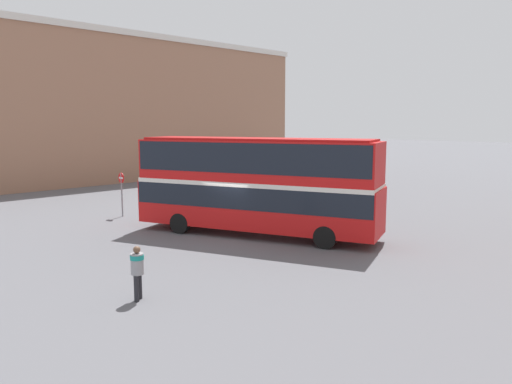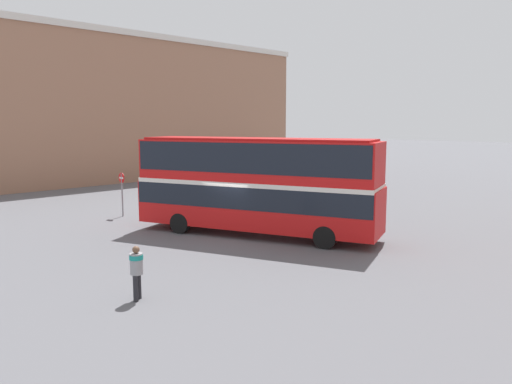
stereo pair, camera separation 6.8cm
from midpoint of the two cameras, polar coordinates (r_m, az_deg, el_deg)
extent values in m
plane|color=#5B5B60|center=(23.15, -2.21, -4.97)|extent=(240.00, 240.00, 0.00)
cube|color=#9E7056|center=(48.70, -16.44, 8.84)|extent=(9.55, 38.35, 12.37)
cube|color=silver|center=(49.25, -16.75, 16.34)|extent=(9.85, 38.65, 0.50)
cube|color=red|center=(22.93, 0.08, -1.48)|extent=(11.50, 6.46, 2.02)
cube|color=red|center=(22.69, 0.09, 3.47)|extent=(11.31, 6.32, 1.95)
cube|color=black|center=(22.86, 0.08, -0.36)|extent=(11.40, 6.44, 0.99)
cube|color=black|center=(22.67, 0.09, 4.06)|extent=(11.16, 6.29, 1.33)
cube|color=silver|center=(22.78, 0.09, 1.10)|extent=(11.40, 6.44, 0.20)
cube|color=#A91111|center=(22.63, 0.09, 6.07)|extent=(10.77, 5.97, 0.10)
cylinder|color=black|center=(22.96, 9.57, -3.96)|extent=(1.01, 0.63, 0.97)
cylinder|color=black|center=(20.84, 7.98, -5.15)|extent=(1.01, 0.63, 0.97)
cylinder|color=black|center=(25.62, -5.84, -2.64)|extent=(1.01, 0.63, 0.97)
cylinder|color=black|center=(23.73, -8.58, -3.54)|extent=(1.01, 0.63, 0.97)
cylinder|color=#232328|center=(15.18, -13.46, -10.67)|extent=(0.15, 0.15, 0.79)
cylinder|color=#232328|center=(15.40, -13.13, -10.39)|extent=(0.15, 0.15, 0.79)
cylinder|color=gray|center=(15.08, -13.38, -7.99)|extent=(0.53, 0.53, 0.62)
cylinder|color=teal|center=(15.03, -13.41, -7.26)|extent=(0.56, 0.56, 0.14)
sphere|color=brown|center=(14.97, -13.43, -6.43)|extent=(0.21, 0.21, 0.21)
cube|color=navy|center=(36.41, 1.90, 0.81)|extent=(4.27, 2.24, 0.72)
cube|color=black|center=(36.24, 2.11, 1.76)|extent=(2.29, 1.85, 0.52)
cylinder|color=black|center=(36.60, -0.46, 0.36)|extent=(0.68, 0.29, 0.66)
cylinder|color=black|center=(37.86, 1.12, 0.61)|extent=(0.68, 0.29, 0.66)
cylinder|color=black|center=(35.04, 2.73, 0.01)|extent=(0.68, 0.29, 0.66)
cylinder|color=black|center=(36.36, 4.27, 0.29)|extent=(0.68, 0.29, 0.66)
cylinder|color=gray|center=(28.51, -14.98, -0.32)|extent=(0.08, 0.08, 2.41)
cylinder|color=red|center=(28.40, -15.05, 1.57)|extent=(0.57, 0.03, 0.57)
cube|color=white|center=(28.40, -15.05, 1.57)|extent=(0.40, 0.04, 0.10)
camera|label=1|loc=(0.03, -89.92, 0.01)|focal=35.00mm
camera|label=2|loc=(0.03, 90.08, -0.01)|focal=35.00mm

